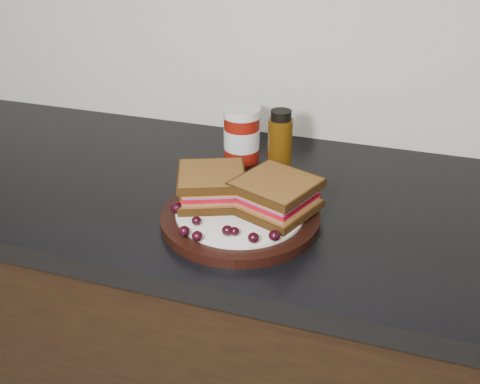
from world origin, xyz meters
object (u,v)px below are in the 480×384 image
Objects in this scene: plate at (240,217)px; oil_bottle at (280,143)px; condiment_jar at (242,134)px; sandwich_left at (212,186)px.

oil_bottle is at bearing 84.93° from plate.
condiment_jar is at bearing 156.71° from oil_bottle.
condiment_jar is (-0.08, 0.25, 0.05)m from plate.
sandwich_left reaches higher than plate.
oil_bottle reaches higher than condiment_jar.
plate is 0.08m from sandwich_left.
oil_bottle reaches higher than sandwich_left.
oil_bottle reaches higher than plate.
sandwich_left is at bearing 160.68° from plate.
sandwich_left is 0.20m from oil_bottle.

